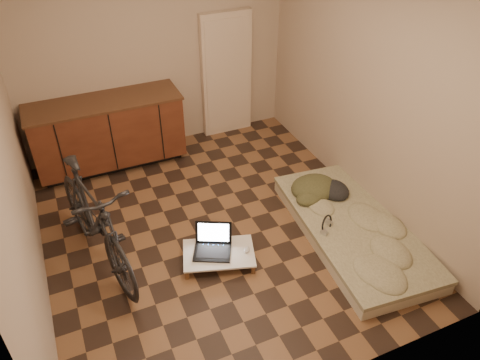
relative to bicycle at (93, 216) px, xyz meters
name	(u,v)px	position (x,y,z in m)	size (l,w,h in m)	color
room_shell	(211,123)	(1.20, -0.01, 0.72)	(3.50, 4.00, 2.60)	brown
cabinets	(108,133)	(0.45, 1.70, -0.12)	(1.84, 0.62, 0.91)	black
appliance_panel	(226,75)	(2.15, 1.93, 0.27)	(0.70, 0.10, 1.70)	beige
bicycle	(93,216)	(0.00, 0.00, 0.00)	(0.53, 1.80, 1.16)	black
futon	(353,229)	(2.50, -0.70, -0.49)	(1.16, 2.13, 0.18)	beige
clothing_pile	(320,184)	(2.45, -0.09, -0.29)	(0.57, 0.47, 0.23)	#3E3F25
headphones	(327,224)	(2.18, -0.67, -0.33)	(0.22, 0.20, 0.15)	black
lap_desk	(219,254)	(1.06, -0.48, -0.48)	(0.80, 0.64, 0.12)	brown
laptop	(213,246)	(1.02, -0.42, -0.41)	(0.47, 0.45, 0.25)	black
mouse	(247,250)	(1.32, -0.57, -0.45)	(0.06, 0.09, 0.03)	silver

